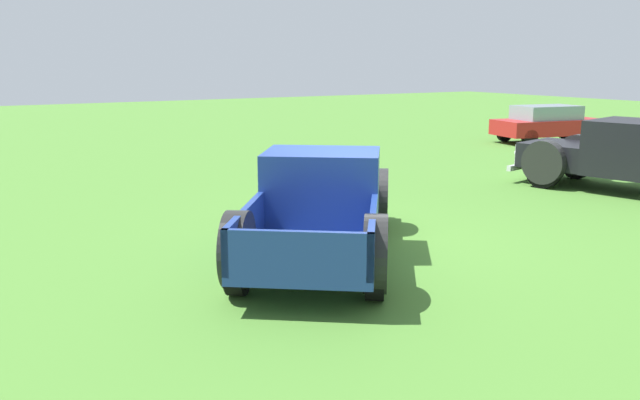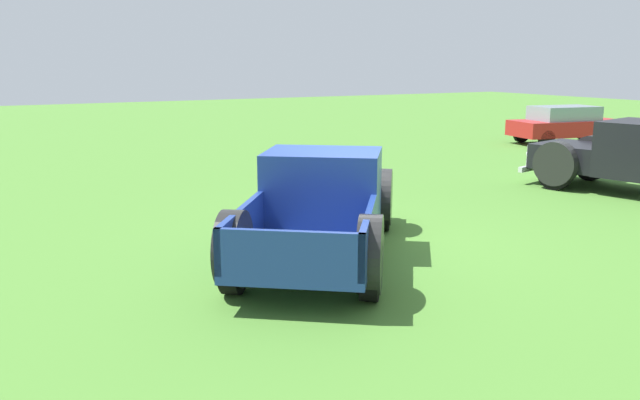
# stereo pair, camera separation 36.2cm
# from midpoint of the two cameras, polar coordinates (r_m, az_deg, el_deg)

# --- Properties ---
(ground_plane) EXTENTS (80.00, 80.00, 0.00)m
(ground_plane) POSITION_cam_midpoint_polar(r_m,az_deg,el_deg) (10.73, 1.95, -3.94)
(ground_plane) COLOR #477A2D
(pickup_truck_foreground) EXTENTS (5.33, 4.60, 1.61)m
(pickup_truck_foreground) POSITION_cam_midpoint_polar(r_m,az_deg,el_deg) (10.24, -0.79, -0.28)
(pickup_truck_foreground) COLOR navy
(pickup_truck_foreground) RESTS_ON ground_plane
(pickup_truck_behind_left) EXTENTS (5.70, 3.21, 1.65)m
(pickup_truck_behind_left) POSITION_cam_midpoint_polar(r_m,az_deg,el_deg) (16.42, 24.48, 3.41)
(pickup_truck_behind_left) COLOR black
(pickup_truck_behind_left) RESTS_ON ground_plane
(sedan_distant_a) EXTENTS (2.36, 4.30, 1.36)m
(sedan_distant_a) POSITION_cam_midpoint_polar(r_m,az_deg,el_deg) (25.54, 19.00, 6.41)
(sedan_distant_a) COLOR #B21E1E
(sedan_distant_a) RESTS_ON ground_plane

